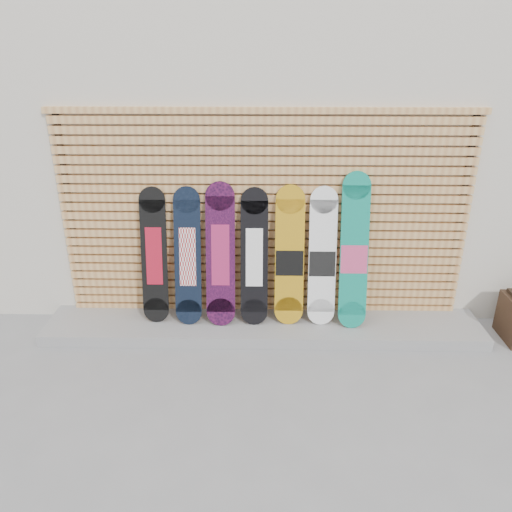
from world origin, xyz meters
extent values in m
plane|color=gray|center=(0.00, 0.00, 0.00)|extent=(80.00, 80.00, 0.00)
cube|color=beige|center=(0.50, 3.50, 1.80)|extent=(12.00, 5.00, 3.60)
cube|color=gray|center=(-0.15, 0.68, 0.06)|extent=(4.60, 0.70, 0.12)
cube|color=tan|center=(-0.15, 0.97, 0.14)|extent=(4.20, 0.05, 0.08)
cube|color=tan|center=(-0.15, 0.97, 0.23)|extent=(4.20, 0.05, 0.08)
cube|color=tan|center=(-0.15, 0.97, 0.33)|extent=(4.20, 0.05, 0.07)
cube|color=tan|center=(-0.15, 0.97, 0.43)|extent=(4.20, 0.05, 0.07)
cube|color=tan|center=(-0.15, 0.97, 0.53)|extent=(4.20, 0.05, 0.07)
cube|color=tan|center=(-0.15, 0.97, 0.62)|extent=(4.20, 0.05, 0.07)
cube|color=tan|center=(-0.15, 0.97, 0.72)|extent=(4.20, 0.05, 0.07)
cube|color=tan|center=(-0.15, 0.97, 0.82)|extent=(4.20, 0.05, 0.07)
cube|color=tan|center=(-0.15, 0.97, 0.91)|extent=(4.20, 0.05, 0.07)
cube|color=tan|center=(-0.15, 0.97, 1.01)|extent=(4.20, 0.05, 0.08)
cube|color=tan|center=(-0.15, 0.97, 1.11)|extent=(4.20, 0.05, 0.08)
cube|color=tan|center=(-0.15, 0.97, 1.20)|extent=(4.20, 0.05, 0.08)
cube|color=tan|center=(-0.15, 0.97, 1.30)|extent=(4.20, 0.05, 0.08)
cube|color=tan|center=(-0.15, 0.97, 1.40)|extent=(4.20, 0.05, 0.08)
cube|color=tan|center=(-0.15, 0.97, 1.50)|extent=(4.20, 0.05, 0.08)
cube|color=tan|center=(-0.15, 0.97, 1.59)|extent=(4.20, 0.05, 0.08)
cube|color=tan|center=(-0.15, 0.97, 1.69)|extent=(4.20, 0.05, 0.08)
cube|color=tan|center=(-0.15, 0.97, 1.79)|extent=(4.20, 0.05, 0.08)
cube|color=tan|center=(-0.15, 0.97, 1.88)|extent=(4.20, 0.05, 0.08)
cube|color=tan|center=(-0.15, 0.97, 1.98)|extent=(4.20, 0.05, 0.08)
cube|color=tan|center=(-0.15, 0.97, 2.08)|extent=(4.20, 0.05, 0.08)
cube|color=tan|center=(-0.15, 0.97, 2.17)|extent=(4.20, 0.05, 0.08)
cube|color=black|center=(-2.17, 0.99, 1.12)|extent=(0.06, 0.04, 2.23)
cube|color=black|center=(1.87, 0.99, 1.12)|extent=(0.06, 0.04, 2.23)
cube|color=tan|center=(-0.15, 0.97, 2.26)|extent=(4.26, 0.07, 0.06)
cube|color=black|center=(-1.29, 0.79, 0.82)|extent=(0.27, 0.25, 1.15)
cylinder|color=black|center=(-1.29, 0.68, 0.25)|extent=(0.27, 0.07, 0.27)
cylinder|color=black|center=(-1.29, 0.91, 1.39)|extent=(0.27, 0.07, 0.27)
cube|color=maroon|center=(-1.29, 0.79, 0.82)|extent=(0.17, 0.14, 0.60)
cube|color=black|center=(-0.93, 0.77, 0.83)|extent=(0.27, 0.28, 1.15)
cylinder|color=black|center=(-0.93, 0.64, 0.25)|extent=(0.27, 0.08, 0.27)
cylinder|color=black|center=(-0.93, 0.90, 1.40)|extent=(0.27, 0.08, 0.27)
cube|color=white|center=(-0.93, 0.77, 0.83)|extent=(0.17, 0.16, 0.60)
cube|color=black|center=(-0.59, 0.76, 0.85)|extent=(0.30, 0.30, 1.18)
cylinder|color=black|center=(-0.59, 0.63, 0.27)|extent=(0.30, 0.09, 0.30)
cylinder|color=black|center=(-0.59, 0.90, 1.44)|extent=(0.30, 0.09, 0.30)
cube|color=#A32055|center=(-0.59, 0.76, 0.85)|extent=(0.19, 0.17, 0.62)
cube|color=black|center=(-0.25, 0.78, 0.82)|extent=(0.28, 0.28, 1.14)
cylinder|color=black|center=(-0.25, 0.65, 0.26)|extent=(0.28, 0.08, 0.28)
cylinder|color=black|center=(-0.25, 0.90, 1.39)|extent=(0.28, 0.08, 0.28)
cube|color=white|center=(-0.25, 0.78, 0.82)|extent=(0.17, 0.16, 0.60)
cube|color=#BA8513|center=(0.11, 0.78, 0.84)|extent=(0.30, 0.26, 1.15)
cylinder|color=#BA8513|center=(0.11, 0.67, 0.27)|extent=(0.30, 0.08, 0.30)
cylinder|color=#BA8513|center=(0.11, 0.90, 1.41)|extent=(0.30, 0.08, 0.30)
cube|color=black|center=(0.11, 0.77, 0.77)|extent=(0.28, 0.08, 0.26)
cube|color=white|center=(0.45, 0.78, 0.83)|extent=(0.28, 0.26, 1.15)
cylinder|color=white|center=(0.45, 0.66, 0.26)|extent=(0.28, 0.08, 0.28)
cylinder|color=white|center=(0.45, 0.91, 1.40)|extent=(0.28, 0.08, 0.28)
cube|color=black|center=(0.45, 0.77, 0.76)|extent=(0.27, 0.08, 0.26)
cube|color=#0D836D|center=(0.77, 0.75, 0.91)|extent=(0.29, 0.32, 1.30)
cylinder|color=#0D836D|center=(0.77, 0.60, 0.26)|extent=(0.29, 0.09, 0.28)
cylinder|color=#0D836D|center=(0.77, 0.90, 1.56)|extent=(0.29, 0.09, 0.28)
cube|color=#D74C7E|center=(0.77, 0.73, 0.83)|extent=(0.27, 0.09, 0.29)
camera|label=1|loc=(-0.14, -3.93, 2.85)|focal=35.00mm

